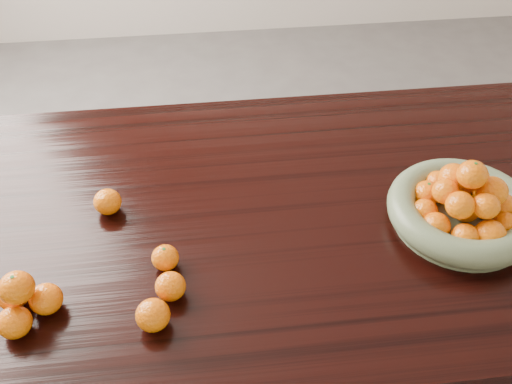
{
  "coord_description": "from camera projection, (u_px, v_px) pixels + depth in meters",
  "views": [
    {
      "loc": [
        -0.09,
        -1.0,
        1.72
      ],
      "look_at": [
        0.02,
        -0.02,
        0.83
      ],
      "focal_mm": 40.0,
      "sensor_mm": 36.0,
      "label": 1
    }
  ],
  "objects": [
    {
      "name": "dining_table",
      "position": [
        247.0,
        237.0,
        1.46
      ],
      "size": [
        2.0,
        1.0,
        0.75
      ],
      "color": "black",
      "rests_on": "ground"
    },
    {
      "name": "loose_orange_1",
      "position": [
        153.0,
        315.0,
        1.13
      ],
      "size": [
        0.07,
        0.07,
        0.07
      ],
      "primitive_type": "ellipsoid",
      "color": "orange",
      "rests_on": "dining_table"
    },
    {
      "name": "loose_orange_2",
      "position": [
        170.0,
        286.0,
        1.19
      ],
      "size": [
        0.06,
        0.06,
        0.06
      ],
      "primitive_type": "ellipsoid",
      "color": "orange",
      "rests_on": "dining_table"
    },
    {
      "name": "orange_pyramid",
      "position": [
        22.0,
        300.0,
        1.14
      ],
      "size": [
        0.14,
        0.14,
        0.12
      ],
      "rotation": [
        0.0,
        0.0,
        -0.28
      ],
      "color": "orange",
      "rests_on": "dining_table"
    },
    {
      "name": "loose_orange_0",
      "position": [
        165.0,
        258.0,
        1.25
      ],
      "size": [
        0.06,
        0.06,
        0.06
      ],
      "primitive_type": "ellipsoid",
      "color": "orange",
      "rests_on": "dining_table"
    },
    {
      "name": "loose_orange_3",
      "position": [
        108.0,
        202.0,
        1.38
      ],
      "size": [
        0.07,
        0.07,
        0.06
      ],
      "primitive_type": "ellipsoid",
      "color": "orange",
      "rests_on": "dining_table"
    },
    {
      "name": "ground",
      "position": [
        249.0,
        373.0,
        1.9
      ],
      "size": [
        5.0,
        5.0,
        0.0
      ],
      "primitive_type": "plane",
      "color": "#5A5654",
      "rests_on": "ground"
    },
    {
      "name": "fruit_bowl",
      "position": [
        463.0,
        208.0,
        1.34
      ],
      "size": [
        0.35,
        0.35,
        0.18
      ],
      "rotation": [
        0.0,
        0.0,
        0.36
      ],
      "color": "#6B7958",
      "rests_on": "dining_table"
    }
  ]
}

